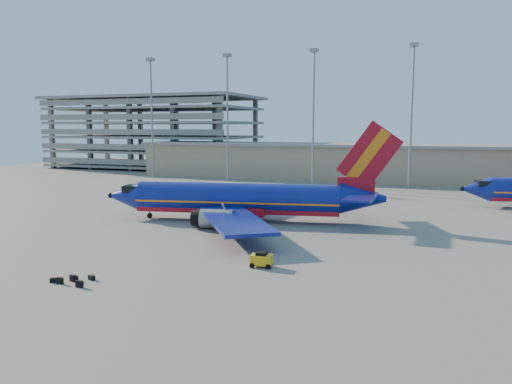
% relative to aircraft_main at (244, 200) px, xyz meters
% --- Properties ---
extents(ground, '(220.00, 220.00, 0.00)m').
position_rel_aircraft_main_xyz_m(ground, '(2.70, -1.65, -2.82)').
color(ground, slate).
rests_on(ground, ground).
extents(terminal_building, '(122.00, 16.00, 8.50)m').
position_rel_aircraft_main_xyz_m(terminal_building, '(12.70, 56.35, 1.49)').
color(terminal_building, gray).
rests_on(terminal_building, ground).
extents(parking_garage, '(62.00, 32.00, 21.40)m').
position_rel_aircraft_main_xyz_m(parking_garage, '(-59.30, 72.40, 8.91)').
color(parking_garage, slate).
rests_on(parking_garage, ground).
extents(light_mast_row, '(101.60, 1.60, 28.65)m').
position_rel_aircraft_main_xyz_m(light_mast_row, '(7.70, 44.35, 14.73)').
color(light_mast_row, gray).
rests_on(light_mast_row, ground).
extents(aircraft_main, '(38.65, 36.81, 13.22)m').
position_rel_aircraft_main_xyz_m(aircraft_main, '(0.00, 0.00, 0.00)').
color(aircraft_main, navy).
rests_on(aircraft_main, ground).
extents(baggage_tug, '(2.05, 1.38, 1.39)m').
position_rel_aircraft_main_xyz_m(baggage_tug, '(9.77, -19.73, -2.10)').
color(baggage_tug, gold).
rests_on(baggage_tug, ground).
extents(luggage_pile, '(3.39, 2.31, 0.54)m').
position_rel_aircraft_main_xyz_m(luggage_pile, '(-2.83, -29.30, -2.59)').
color(luggage_pile, black).
rests_on(luggage_pile, ground).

